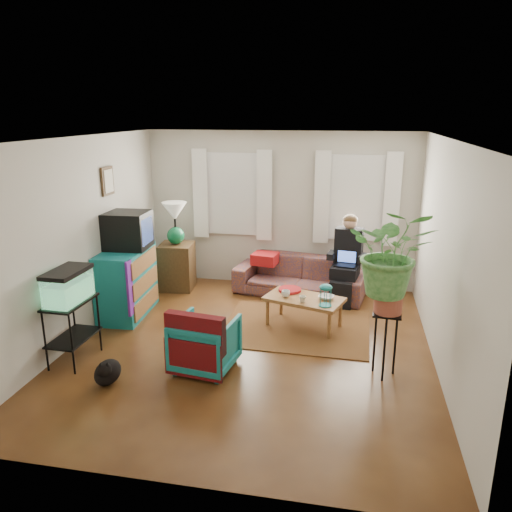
% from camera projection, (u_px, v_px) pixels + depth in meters
% --- Properties ---
extents(floor, '(4.50, 5.00, 0.01)m').
position_uv_depth(floor, '(250.00, 347.00, 6.37)').
color(floor, '#4F2B14').
rests_on(floor, ground).
extents(ceiling, '(4.50, 5.00, 0.01)m').
position_uv_depth(ceiling, '(249.00, 139.00, 5.64)').
color(ceiling, white).
rests_on(ceiling, wall_back).
extents(wall_back, '(4.50, 0.01, 2.60)m').
position_uv_depth(wall_back, '(280.00, 210.00, 8.36)').
color(wall_back, silver).
rests_on(wall_back, floor).
extents(wall_front, '(4.50, 0.01, 2.60)m').
position_uv_depth(wall_front, '(181.00, 339.00, 3.65)').
color(wall_front, silver).
rests_on(wall_front, floor).
extents(wall_left, '(0.01, 5.00, 2.60)m').
position_uv_depth(wall_left, '(79.00, 240.00, 6.42)').
color(wall_left, silver).
rests_on(wall_left, floor).
extents(wall_right, '(0.01, 5.00, 2.60)m').
position_uv_depth(wall_right, '(446.00, 259.00, 5.59)').
color(wall_right, silver).
rests_on(wall_right, floor).
extents(window_left, '(1.08, 0.04, 1.38)m').
position_uv_depth(window_left, '(233.00, 194.00, 8.42)').
color(window_left, white).
rests_on(window_left, wall_back).
extents(window_right, '(1.08, 0.04, 1.38)m').
position_uv_depth(window_right, '(357.00, 198.00, 8.04)').
color(window_right, white).
rests_on(window_right, wall_back).
extents(curtains_left, '(1.36, 0.06, 1.50)m').
position_uv_depth(curtains_left, '(232.00, 195.00, 8.34)').
color(curtains_left, white).
rests_on(curtains_left, wall_back).
extents(curtains_right, '(1.36, 0.06, 1.50)m').
position_uv_depth(curtains_right, '(357.00, 199.00, 7.97)').
color(curtains_right, white).
rests_on(curtains_right, wall_back).
extents(picture_frame, '(0.04, 0.32, 0.40)m').
position_uv_depth(picture_frame, '(108.00, 181.00, 7.03)').
color(picture_frame, '#3D2616').
rests_on(picture_frame, wall_left).
extents(area_rug, '(2.03, 1.64, 0.01)m').
position_uv_depth(area_rug, '(296.00, 327.00, 6.94)').
color(area_rug, brown).
rests_on(area_rug, floor).
extents(sofa, '(2.20, 1.16, 0.82)m').
position_uv_depth(sofa, '(300.00, 270.00, 8.11)').
color(sofa, brown).
rests_on(sofa, floor).
extents(seated_person, '(0.62, 0.72, 1.25)m').
position_uv_depth(seated_person, '(347.00, 262.00, 7.80)').
color(seated_person, black).
rests_on(seated_person, sofa).
extents(side_table, '(0.58, 0.58, 0.78)m').
position_uv_depth(side_table, '(177.00, 266.00, 8.38)').
color(side_table, '#432919').
rests_on(side_table, floor).
extents(table_lamp, '(0.44, 0.44, 0.71)m').
position_uv_depth(table_lamp, '(175.00, 224.00, 8.18)').
color(table_lamp, white).
rests_on(table_lamp, side_table).
extents(dresser, '(0.61, 1.13, 0.99)m').
position_uv_depth(dresser, '(127.00, 282.00, 7.28)').
color(dresser, navy).
rests_on(dresser, floor).
extents(crt_tv, '(0.63, 0.58, 0.53)m').
position_uv_depth(crt_tv, '(127.00, 230.00, 7.17)').
color(crt_tv, black).
rests_on(crt_tv, dresser).
extents(aquarium_stand, '(0.40, 0.69, 0.76)m').
position_uv_depth(aquarium_stand, '(73.00, 331.00, 5.93)').
color(aquarium_stand, black).
rests_on(aquarium_stand, floor).
extents(aquarium, '(0.36, 0.63, 0.40)m').
position_uv_depth(aquarium, '(68.00, 285.00, 5.77)').
color(aquarium, '#7FD899').
rests_on(aquarium, aquarium_stand).
extents(black_cat, '(0.38, 0.46, 0.34)m').
position_uv_depth(black_cat, '(108.00, 370.00, 5.47)').
color(black_cat, black).
rests_on(black_cat, floor).
extents(armchair, '(0.75, 0.72, 0.69)m').
position_uv_depth(armchair, '(205.00, 341.00, 5.76)').
color(armchair, '#105462').
rests_on(armchair, floor).
extents(serape_throw, '(0.71, 0.26, 0.57)m').
position_uv_depth(serape_throw, '(195.00, 339.00, 5.48)').
color(serape_throw, '#9E0A0A').
rests_on(serape_throw, armchair).
extents(coffee_table, '(1.17, 0.86, 0.43)m').
position_uv_depth(coffee_table, '(304.00, 312.00, 6.92)').
color(coffee_table, brown).
rests_on(coffee_table, floor).
extents(cup_a, '(0.15, 0.15, 0.09)m').
position_uv_depth(cup_a, '(286.00, 294.00, 6.88)').
color(cup_a, white).
rests_on(cup_a, coffee_table).
extents(cup_b, '(0.12, 0.12, 0.09)m').
position_uv_depth(cup_b, '(303.00, 299.00, 6.68)').
color(cup_b, beige).
rests_on(cup_b, coffee_table).
extents(bowl, '(0.26, 0.26, 0.05)m').
position_uv_depth(bowl, '(326.00, 297.00, 6.80)').
color(bowl, white).
rests_on(bowl, coffee_table).
extents(snack_tray, '(0.41, 0.41, 0.04)m').
position_uv_depth(snack_tray, '(290.00, 290.00, 7.10)').
color(snack_tray, '#B21414').
rests_on(snack_tray, coffee_table).
extents(birdcage, '(0.21, 0.21, 0.30)m').
position_uv_depth(birdcage, '(326.00, 295.00, 6.53)').
color(birdcage, '#115B6B').
rests_on(birdcage, coffee_table).
extents(plant_stand, '(0.35, 0.35, 0.77)m').
position_uv_depth(plant_stand, '(385.00, 344.00, 5.59)').
color(plant_stand, black).
rests_on(plant_stand, floor).
extents(potted_plant, '(0.94, 0.83, 0.98)m').
position_uv_depth(potted_plant, '(391.00, 266.00, 5.33)').
color(potted_plant, '#599947').
rests_on(potted_plant, plant_stand).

